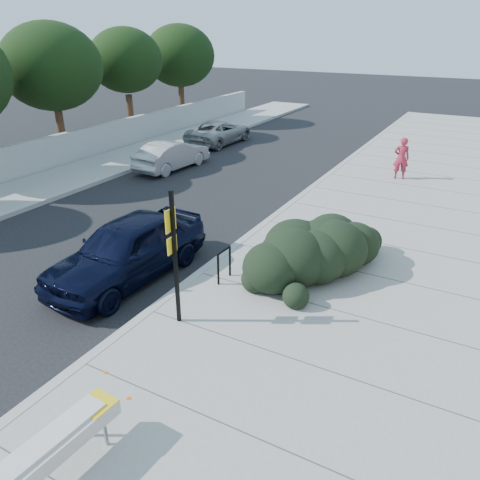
# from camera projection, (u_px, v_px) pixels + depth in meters

# --- Properties ---
(ground) EXTENTS (120.00, 120.00, 0.00)m
(ground) POSITION_uv_depth(u_px,v_px,m) (150.00, 316.00, 10.40)
(ground) COLOR black
(ground) RESTS_ON ground
(sidewalk_near) EXTENTS (11.20, 50.00, 0.15)m
(sidewalk_near) POSITION_uv_depth(u_px,v_px,m) (449.00, 276.00, 11.90)
(sidewalk_near) COLOR gray
(sidewalk_near) RESTS_ON ground
(sidewalk_far) EXTENTS (3.00, 50.00, 0.15)m
(sidewalk_far) POSITION_uv_depth(u_px,v_px,m) (40.00, 187.00, 18.51)
(sidewalk_far) COLOR gray
(sidewalk_far) RESTS_ON ground
(curb_near) EXTENTS (0.22, 50.00, 0.17)m
(curb_near) POSITION_uv_depth(u_px,v_px,m) (253.00, 233.00, 14.34)
(curb_near) COLOR #9E9E99
(curb_near) RESTS_ON ground
(curb_far) EXTENTS (0.22, 50.00, 0.17)m
(curb_far) POSITION_uv_depth(u_px,v_px,m) (67.00, 193.00, 17.85)
(curb_far) COLOR #9E9E99
(curb_far) RESTS_ON ground
(far_wall) EXTENTS (0.30, 40.00, 1.50)m
(far_wall) POSITION_uv_depth(u_px,v_px,m) (9.00, 165.00, 18.98)
(far_wall) COLOR #9E9E99
(far_wall) RESTS_ON ground
(tree_far_d) EXTENTS (4.60, 4.60, 6.16)m
(tree_far_d) POSITION_uv_depth(u_px,v_px,m) (51.00, 67.00, 21.30)
(tree_far_d) COLOR #332114
(tree_far_d) RESTS_ON ground
(tree_far_e) EXTENTS (4.00, 4.00, 5.90)m
(tree_far_e) POSITION_uv_depth(u_px,v_px,m) (125.00, 61.00, 25.29)
(tree_far_e) COLOR #332114
(tree_far_e) RESTS_ON ground
(tree_far_f) EXTENTS (4.40, 4.40, 6.07)m
(tree_far_f) POSITION_uv_depth(u_px,v_px,m) (179.00, 56.00, 29.27)
(tree_far_f) COLOR #332114
(tree_far_f) RESTS_ON ground
(bench) EXTENTS (0.63, 2.35, 0.70)m
(bench) POSITION_uv_depth(u_px,v_px,m) (44.00, 454.00, 6.19)
(bench) COLOR gray
(bench) RESTS_ON sidewalk_near
(bike_rack) EXTENTS (0.08, 0.57, 0.83)m
(bike_rack) POSITION_uv_depth(u_px,v_px,m) (224.00, 262.00, 11.38)
(bike_rack) COLOR black
(bike_rack) RESTS_ON sidewalk_near
(sign_post) EXTENTS (0.10, 0.34, 2.92)m
(sign_post) POSITION_uv_depth(u_px,v_px,m) (174.00, 251.00, 9.31)
(sign_post) COLOR black
(sign_post) RESTS_ON sidewalk_near
(hedge) EXTENTS (3.14, 4.44, 1.51)m
(hedge) POSITION_uv_depth(u_px,v_px,m) (319.00, 242.00, 11.82)
(hedge) COLOR black
(hedge) RESTS_ON sidewalk_near
(sedan_navy) EXTENTS (2.11, 4.73, 1.58)m
(sedan_navy) POSITION_uv_depth(u_px,v_px,m) (127.00, 249.00, 11.70)
(sedan_navy) COLOR black
(sedan_navy) RESTS_ON ground
(wagon_silver) EXTENTS (1.63, 3.96, 1.28)m
(wagon_silver) POSITION_uv_depth(u_px,v_px,m) (172.00, 155.00, 20.91)
(wagon_silver) COLOR #9B9B9F
(wagon_silver) RESTS_ON ground
(suv_silver) EXTENTS (2.16, 4.45, 1.22)m
(suv_silver) POSITION_uv_depth(u_px,v_px,m) (219.00, 132.00, 25.56)
(suv_silver) COLOR gray
(suv_silver) RESTS_ON ground
(pedestrian) EXTENTS (0.71, 0.57, 1.70)m
(pedestrian) POSITION_uv_depth(u_px,v_px,m) (401.00, 158.00, 18.97)
(pedestrian) COLOR maroon
(pedestrian) RESTS_ON sidewalk_near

